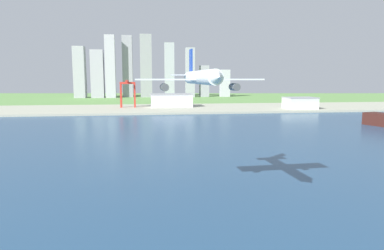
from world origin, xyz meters
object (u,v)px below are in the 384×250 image
(warehouse_annex, at_px, (300,103))
(airplane_landing, at_px, (201,78))
(warehouse_main, at_px, (171,100))
(port_crane_red, at_px, (128,88))

(warehouse_annex, bearing_deg, airplane_landing, -119.98)
(airplane_landing, distance_m, warehouse_main, 381.87)
(warehouse_main, height_order, warehouse_annex, warehouse_main)
(airplane_landing, distance_m, warehouse_annex, 375.80)
(airplane_landing, xyz_separation_m, port_crane_red, (-42.44, 375.17, -13.42))
(port_crane_red, relative_size, warehouse_annex, 1.05)
(warehouse_annex, bearing_deg, warehouse_main, 161.67)
(port_crane_red, distance_m, warehouse_main, 63.65)
(warehouse_main, bearing_deg, port_crane_red, -175.33)
(port_crane_red, height_order, warehouse_annex, port_crane_red)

